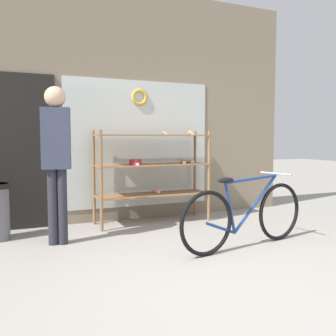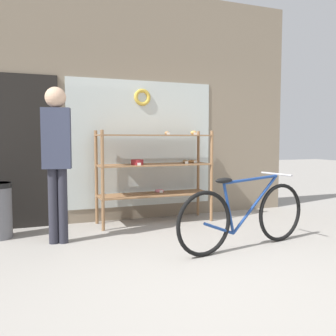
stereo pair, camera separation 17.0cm
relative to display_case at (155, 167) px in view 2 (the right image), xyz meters
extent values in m
plane|color=gray|center=(-0.29, -2.41, -0.82)|extent=(30.00, 30.00, 0.00)
cube|color=gray|center=(-0.29, 0.39, 0.90)|extent=(5.50, 0.08, 3.45)
cube|color=silver|center=(-0.09, 0.34, 0.33)|extent=(2.26, 0.02, 1.90)
cube|color=black|center=(-1.74, 0.33, 0.23)|extent=(0.84, 0.03, 2.10)
torus|color=gold|center=(-0.09, 0.32, 1.03)|extent=(0.26, 0.06, 0.26)
cylinder|color=#8E6642|center=(-0.82, -0.23, -0.15)|extent=(0.04, 0.04, 1.35)
cylinder|color=#8E6642|center=(0.80, -0.23, -0.15)|extent=(0.04, 0.04, 1.35)
cylinder|color=#8E6642|center=(-0.82, 0.23, -0.15)|extent=(0.04, 0.04, 1.35)
cylinder|color=#8E6642|center=(0.80, 0.23, -0.15)|extent=(0.04, 0.04, 1.35)
cube|color=#8E6642|center=(-0.01, 0.00, -0.41)|extent=(1.67, 0.50, 0.02)
cube|color=#8E6642|center=(-0.01, 0.00, 0.03)|extent=(1.67, 0.50, 0.02)
cube|color=#8E6642|center=(-0.01, 0.00, 0.46)|extent=(1.67, 0.50, 0.02)
torus|color=pink|center=(0.11, 0.13, -0.38)|extent=(0.14, 0.14, 0.04)
cube|color=white|center=(0.11, 0.05, -0.38)|extent=(0.05, 0.00, 0.04)
cylinder|color=maroon|center=(-0.30, -0.09, 0.08)|extent=(0.17, 0.17, 0.08)
cube|color=white|center=(-0.30, -0.18, 0.06)|extent=(0.05, 0.00, 0.04)
torus|color=#B27A42|center=(0.65, 0.10, 0.06)|extent=(0.16, 0.16, 0.04)
cube|color=white|center=(0.65, 0.01, 0.06)|extent=(0.05, 0.00, 0.04)
ellipsoid|color=brown|center=(0.44, -0.08, 0.07)|extent=(0.09, 0.07, 0.06)
cube|color=white|center=(0.44, -0.13, 0.06)|extent=(0.05, 0.00, 0.04)
ellipsoid|color=tan|center=(0.64, 0.06, 0.50)|extent=(0.10, 0.08, 0.07)
cube|color=white|center=(0.64, 0.00, 0.48)|extent=(0.05, 0.00, 0.04)
ellipsoid|color=#AD7F4C|center=(0.22, 0.11, 0.49)|extent=(0.08, 0.06, 0.05)
cube|color=white|center=(0.22, 0.06, 0.48)|extent=(0.05, 0.00, 0.04)
torus|color=black|center=(-0.06, -1.70, -0.47)|extent=(0.69, 0.16, 0.69)
torus|color=black|center=(1.06, -1.50, -0.47)|extent=(0.69, 0.16, 0.69)
cylinder|color=navy|center=(0.65, -1.57, -0.33)|extent=(0.67, 0.15, 0.63)
cylinder|color=navy|center=(0.58, -1.59, -0.05)|extent=(0.79, 0.17, 0.07)
cylinder|color=navy|center=(0.26, -1.64, -0.35)|extent=(0.18, 0.06, 0.57)
cylinder|color=navy|center=(0.13, -1.66, -0.55)|extent=(0.41, 0.10, 0.19)
ellipsoid|color=black|center=(0.19, -1.65, -0.04)|extent=(0.23, 0.13, 0.06)
cylinder|color=#B2B2B7|center=(0.97, -1.52, -0.01)|extent=(0.10, 0.46, 0.02)
cylinder|color=#282833|center=(-1.49, -0.62, -0.38)|extent=(0.11, 0.11, 0.88)
cylinder|color=#282833|center=(-1.38, -0.64, -0.38)|extent=(0.11, 0.11, 0.88)
cube|color=#33384C|center=(-1.43, -0.63, 0.41)|extent=(0.35, 0.24, 0.70)
sphere|color=tan|center=(-1.43, -0.63, 0.88)|extent=(0.24, 0.24, 0.24)
camera|label=1|loc=(-1.96, -5.06, 0.41)|focal=40.00mm
camera|label=2|loc=(-1.80, -5.13, 0.41)|focal=40.00mm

